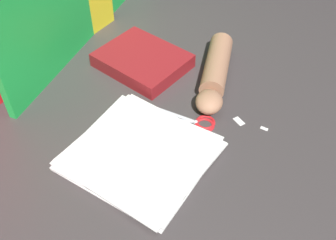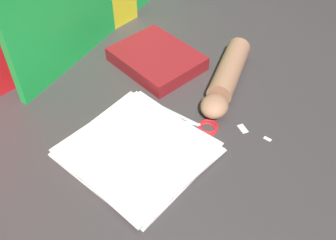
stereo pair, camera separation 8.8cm
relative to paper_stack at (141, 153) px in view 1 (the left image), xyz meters
name	(u,v)px [view 1 (the left image)]	position (x,y,z in m)	size (l,w,h in m)	color
ground_plane	(181,140)	(0.09, -0.05, -0.01)	(6.00, 6.00, 0.00)	#3D3838
paper_stack	(141,153)	(0.00, 0.00, 0.00)	(0.30, 0.31, 0.02)	white
book_closed	(142,60)	(0.27, 0.18, 0.01)	(0.21, 0.25, 0.04)	maroon
scissors	(191,120)	(0.15, -0.04, 0.00)	(0.11, 0.19, 0.01)	silver
hand_forearm	(215,72)	(0.32, -0.02, 0.02)	(0.30, 0.16, 0.06)	#A87556
paper_scrap_near	(264,128)	(0.22, -0.20, -0.01)	(0.01, 0.02, 0.00)	white
paper_scrap_mid	(239,121)	(0.22, -0.14, -0.01)	(0.03, 0.03, 0.00)	white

